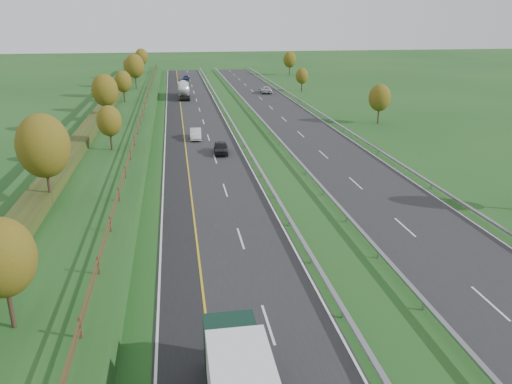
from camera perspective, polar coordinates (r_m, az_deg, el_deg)
ground at (r=71.15m, az=0.23°, el=5.69°), size 400.00×400.00×0.00m
near_carriageway at (r=75.17m, az=-6.47°, el=6.32°), size 10.50×200.00×0.04m
far_carriageway at (r=77.68m, az=5.85°, el=6.77°), size 10.50×200.00×0.04m
hard_shoulder at (r=75.09m, az=-9.34°, el=6.18°), size 3.00×200.00×0.04m
lane_markings at (r=75.60m, az=-1.59°, el=6.53°), size 26.75×200.00×0.01m
embankment_left at (r=75.49m, az=-16.46°, el=6.47°), size 12.00×200.00×2.00m
hedge_left at (r=75.46m, az=-18.08°, el=7.51°), size 2.20×180.00×1.10m
fence_left at (r=74.30m, az=-13.15°, el=7.92°), size 0.12×189.06×1.20m
median_barrier_near at (r=75.51m, az=-2.14°, el=6.95°), size 0.32×200.00×0.71m
median_barrier_far at (r=76.29m, az=1.70°, el=7.08°), size 0.32×200.00×0.71m
outer_barrier_far at (r=79.24m, az=9.96°, el=7.27°), size 0.32×200.00×0.71m
trees_left at (r=71.20m, az=-16.88°, el=10.10°), size 6.64×164.30×7.66m
trees_far at (r=108.38m, az=8.85°, el=12.46°), size 8.45×118.60×7.12m
road_tanker at (r=113.12m, az=-8.27°, el=11.55°), size 2.40×11.22×3.46m
car_dark_near at (r=65.06m, az=-4.04°, el=5.07°), size 2.08×4.59×1.53m
car_silver_mid at (r=73.49m, az=-6.92°, el=6.62°), size 1.74×4.62×1.51m
car_small_far at (r=145.27m, az=-8.01°, el=12.77°), size 2.34×4.56×1.27m
car_oncoming at (r=119.18m, az=1.16°, el=11.62°), size 3.25×5.79×1.53m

